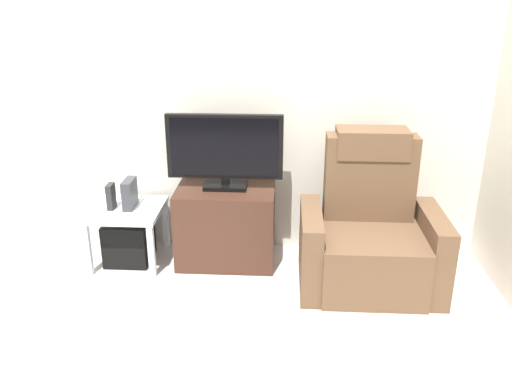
{
  "coord_description": "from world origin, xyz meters",
  "views": [
    {
      "loc": [
        0.33,
        -2.84,
        1.98
      ],
      "look_at": [
        0.13,
        0.5,
        0.7
      ],
      "focal_mm": 36.88,
      "sensor_mm": 36.0,
      "label": 1
    }
  ],
  "objects": [
    {
      "name": "ground_plane",
      "position": [
        0.0,
        0.0,
        0.0
      ],
      "size": [
        6.4,
        6.4,
        0.0
      ],
      "primitive_type": "plane",
      "color": "#BCB2AD"
    },
    {
      "name": "wall_back",
      "position": [
        0.0,
        1.13,
        1.3
      ],
      "size": [
        6.4,
        0.06,
        2.6
      ],
      "primitive_type": "cube",
      "color": "beige",
      "rests_on": "ground"
    },
    {
      "name": "tv_stand",
      "position": [
        -0.12,
        0.82,
        0.3
      ],
      "size": [
        0.74,
        0.49,
        0.6
      ],
      "color": "#3D2319",
      "rests_on": "ground"
    },
    {
      "name": "television",
      "position": [
        -0.12,
        0.84,
        0.9
      ],
      "size": [
        0.86,
        0.2,
        0.56
      ],
      "color": "black",
      "rests_on": "tv_stand"
    },
    {
      "name": "recliner_armchair",
      "position": [
        0.94,
        0.57,
        0.37
      ],
      "size": [
        0.98,
        0.78,
        1.08
      ],
      "rotation": [
        0.0,
        0.0,
        -0.03
      ],
      "color": "brown",
      "rests_on": "ground"
    },
    {
      "name": "side_table",
      "position": [
        -0.88,
        0.78,
        0.38
      ],
      "size": [
        0.54,
        0.54,
        0.45
      ],
      "color": "silver",
      "rests_on": "ground"
    },
    {
      "name": "subwoofer_box",
      "position": [
        -0.88,
        0.78,
        0.17
      ],
      "size": [
        0.33,
        0.33,
        0.33
      ],
      "primitive_type": "cube",
      "color": "black",
      "rests_on": "ground"
    },
    {
      "name": "book_upright",
      "position": [
        -0.98,
        0.76,
        0.54
      ],
      "size": [
        0.04,
        0.11,
        0.19
      ],
      "primitive_type": "cube",
      "color": "#262626",
      "rests_on": "side_table"
    },
    {
      "name": "game_console",
      "position": [
        -0.84,
        0.79,
        0.56
      ],
      "size": [
        0.07,
        0.2,
        0.22
      ],
      "primitive_type": "cube",
      "color": "#333338",
      "rests_on": "side_table"
    }
  ]
}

